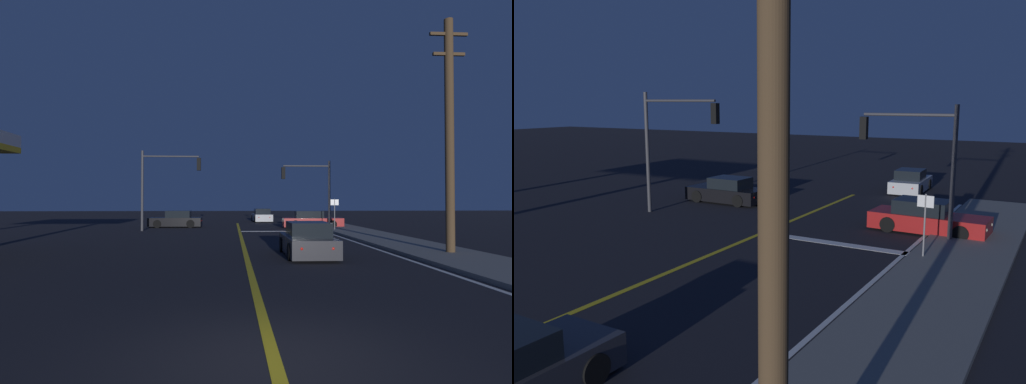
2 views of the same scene
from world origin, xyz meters
TOP-DOWN VIEW (x-y plane):
  - ground_plane at (0.00, 0.00)m, footprint 160.00×160.00m
  - sidewalk_right at (7.73, 12.49)m, footprint 3.20×44.95m
  - lane_line_center at (0.00, 12.49)m, footprint 0.20×42.45m
  - lane_line_edge_right at (5.88, 12.49)m, footprint 0.16×42.45m
  - stop_bar at (3.06, 23.47)m, footprint 6.13×0.50m
  - car_far_approaching_silver at (2.52, 36.42)m, footprint 1.97×4.21m
  - car_mid_block_red at (5.78, 26.95)m, footprint 4.76×1.94m
  - car_distant_tail_black at (-5.03, 28.28)m, footprint 4.25×1.90m
  - car_parked_curb_charcoal at (2.39, 10.49)m, footprint 1.89×4.19m
  - traffic_signal_near_right at (5.52, 25.77)m, footprint 3.78×0.28m
  - traffic_signal_far_left at (-5.40, 24.37)m, footprint 4.24×0.28m
  - utility_pole_right at (8.03, 10.25)m, footprint 1.53×0.34m
  - street_sign_corner at (6.63, 22.97)m, footprint 0.56×0.08m

SIDE VIEW (x-z plane):
  - ground_plane at x=0.00m, z-range 0.00..0.00m
  - lane_line_center at x=0.00m, z-range 0.00..0.01m
  - lane_line_edge_right at x=5.88m, z-range 0.00..0.01m
  - stop_bar at x=3.06m, z-range 0.00..0.01m
  - sidewalk_right at x=7.73m, z-range 0.00..0.15m
  - car_far_approaching_silver at x=2.52m, z-range -0.09..1.25m
  - car_parked_curb_charcoal at x=2.39m, z-range -0.09..1.25m
  - car_distant_tail_black at x=-5.03m, z-range -0.09..1.25m
  - car_mid_block_red at x=5.78m, z-range -0.09..1.25m
  - street_sign_corner at x=6.63m, z-range 0.40..2.69m
  - traffic_signal_near_right at x=5.52m, z-range 0.88..6.08m
  - traffic_signal_far_left at x=-5.40m, z-range 0.98..6.71m
  - utility_pole_right at x=8.03m, z-range 0.13..9.51m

